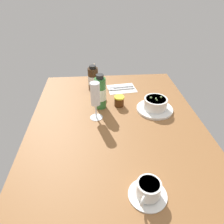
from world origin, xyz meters
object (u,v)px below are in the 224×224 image
at_px(jam_jar, 119,101).
at_px(menu_card, 95,73).
at_px(porridge_bowl, 155,105).
at_px(cutlery_setting, 121,88).
at_px(sauce_bottle_green, 100,93).
at_px(coffee_cup, 148,190).
at_px(wine_glass, 95,96).
at_px(sauce_bottle_brown, 93,79).

height_order(jam_jar, menu_card, menu_card).
xyz_separation_m(porridge_bowl, menu_card, (0.38, 0.31, 0.02)).
xyz_separation_m(cutlery_setting, sauce_bottle_green, (-0.20, 0.13, 0.08)).
relative_size(porridge_bowl, menu_card, 1.67).
bearing_deg(sauce_bottle_green, coffee_cup, -166.30).
distance_m(wine_glass, jam_jar, 0.19).
height_order(wine_glass, sauce_bottle_green, wine_glass).
height_order(wine_glass, menu_card, wine_glass).
xyz_separation_m(jam_jar, sauce_bottle_green, (-0.01, 0.10, 0.06)).
xyz_separation_m(wine_glass, menu_card, (0.42, 0.00, -0.07)).
bearing_deg(coffee_cup, wine_glass, 19.49).
distance_m(porridge_bowl, wine_glass, 0.33).
relative_size(porridge_bowl, cutlery_setting, 1.02).
xyz_separation_m(coffee_cup, sauce_bottle_brown, (0.75, 0.17, 0.04)).
distance_m(sauce_bottle_brown, menu_card, 0.13).
bearing_deg(porridge_bowl, menu_card, 39.35).
bearing_deg(wine_glass, porridge_bowl, -81.98).
distance_m(wine_glass, sauce_bottle_brown, 0.30).
xyz_separation_m(wine_glass, jam_jar, (0.10, -0.13, -0.10)).
bearing_deg(sauce_bottle_brown, cutlery_setting, -90.54).
xyz_separation_m(cutlery_setting, jam_jar, (-0.19, 0.03, 0.03)).
bearing_deg(wine_glass, sauce_bottle_brown, 2.16).
bearing_deg(sauce_bottle_brown, wine_glass, -177.84).
distance_m(porridge_bowl, sauce_bottle_brown, 0.41).
distance_m(sauce_bottle_green, sauce_bottle_brown, 0.20).
xyz_separation_m(cutlery_setting, wine_glass, (-0.30, 0.16, 0.12)).
bearing_deg(jam_jar, coffee_cup, -176.50).
relative_size(sauce_bottle_brown, menu_card, 1.38).
relative_size(jam_jar, sauce_bottle_brown, 0.36).
bearing_deg(jam_jar, porridge_bowl, -107.98).
distance_m(cutlery_setting, sauce_bottle_green, 0.25).
relative_size(coffee_cup, wine_glass, 0.67).
xyz_separation_m(coffee_cup, jam_jar, (0.56, 0.03, -0.00)).
distance_m(coffee_cup, jam_jar, 0.56).
bearing_deg(wine_glass, sauce_bottle_green, -14.96).
bearing_deg(sauce_bottle_brown, menu_card, -4.05).
bearing_deg(menu_card, sauce_bottle_green, -175.02).
height_order(cutlery_setting, jam_jar, jam_jar).
relative_size(porridge_bowl, sauce_bottle_brown, 1.21).
distance_m(jam_jar, sauce_bottle_brown, 0.24).
xyz_separation_m(jam_jar, menu_card, (0.32, 0.13, 0.03)).
distance_m(porridge_bowl, cutlery_setting, 0.30).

